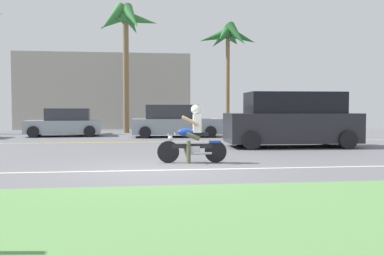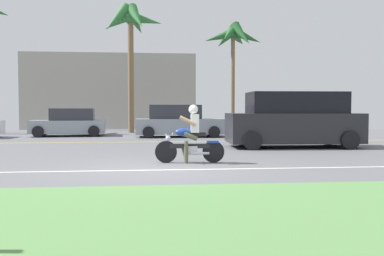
% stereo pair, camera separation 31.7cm
% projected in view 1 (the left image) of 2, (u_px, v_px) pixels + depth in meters
% --- Properties ---
extents(ground, '(56.00, 30.00, 0.04)m').
position_uv_depth(ground, '(155.00, 156.00, 12.36)').
color(ground, slate).
extents(grass_median, '(56.00, 3.80, 0.06)m').
position_uv_depth(grass_median, '(176.00, 215.00, 5.32)').
color(grass_median, '#5B8C4C').
rests_on(grass_median, ground).
extents(lane_line_near, '(50.40, 0.12, 0.01)m').
position_uv_depth(lane_line_near, '(160.00, 170.00, 9.38)').
color(lane_line_near, silver).
rests_on(lane_line_near, ground).
extents(lane_line_far, '(50.40, 0.12, 0.01)m').
position_uv_depth(lane_line_far, '(151.00, 142.00, 17.39)').
color(lane_line_far, yellow).
rests_on(lane_line_far, ground).
extents(motorcyclist, '(1.78, 0.58, 1.49)m').
position_uv_depth(motorcyclist, '(193.00, 138.00, 10.69)').
color(motorcyclist, black).
rests_on(motorcyclist, ground).
extents(suv_nearby, '(4.92, 2.20, 1.98)m').
position_uv_depth(suv_nearby, '(292.00, 121.00, 15.10)').
color(suv_nearby, '#232328').
rests_on(suv_nearby, ground).
extents(parked_car_1, '(3.78, 2.23, 1.41)m').
position_uv_depth(parked_car_1, '(65.00, 123.00, 21.15)').
color(parked_car_1, '#8C939E').
rests_on(parked_car_1, ground).
extents(parked_car_2, '(4.35, 2.01, 1.58)m').
position_uv_depth(parked_car_2, '(175.00, 122.00, 20.65)').
color(parked_car_2, '#8C939E').
rests_on(parked_car_2, ground).
extents(parked_car_3, '(3.81, 2.03, 1.55)m').
position_uv_depth(parked_car_3, '(268.00, 121.00, 22.54)').
color(parked_car_3, '#8C939E').
rests_on(parked_car_3, ground).
extents(palm_tree_0, '(3.73, 3.58, 6.75)m').
position_uv_depth(palm_tree_0, '(228.00, 40.00, 25.99)').
color(palm_tree_0, brown).
rests_on(palm_tree_0, ground).
extents(palm_tree_1, '(3.74, 3.69, 7.44)m').
position_uv_depth(palm_tree_1, '(126.00, 26.00, 23.96)').
color(palm_tree_1, brown).
rests_on(palm_tree_1, ground).
extents(building_far, '(11.69, 4.00, 5.15)m').
position_uv_depth(building_far, '(106.00, 92.00, 29.73)').
color(building_far, '#A8A399').
rests_on(building_far, ground).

